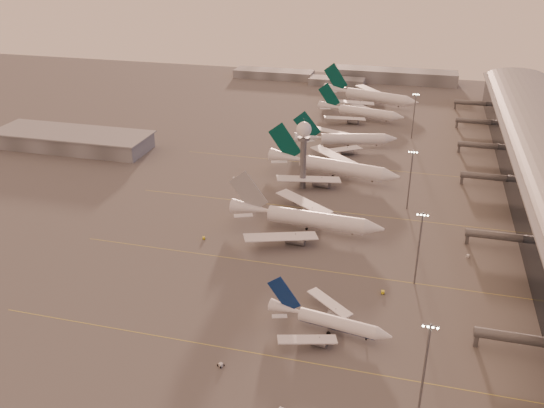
# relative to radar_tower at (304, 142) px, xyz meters

# --- Properties ---
(ground) EXTENTS (700.00, 700.00, 0.00)m
(ground) POSITION_rel_radar_tower_xyz_m (-5.00, -120.00, -20.95)
(ground) COLOR #585555
(ground) RESTS_ON ground
(taxiway_markings) EXTENTS (180.00, 185.25, 0.02)m
(taxiway_markings) POSITION_rel_radar_tower_xyz_m (25.00, -64.00, -20.94)
(taxiway_markings) COLOR gold
(taxiway_markings) RESTS_ON ground
(hangar) EXTENTS (82.00, 27.00, 8.50)m
(hangar) POSITION_rel_radar_tower_xyz_m (-125.00, 20.00, -16.63)
(hangar) COLOR slate
(hangar) RESTS_ON ground
(radar_tower) EXTENTS (6.40, 6.40, 31.10)m
(radar_tower) POSITION_rel_radar_tower_xyz_m (0.00, 0.00, 0.00)
(radar_tower) COLOR slate
(radar_tower) RESTS_ON ground
(mast_a) EXTENTS (3.60, 0.56, 25.00)m
(mast_a) POSITION_rel_radar_tower_xyz_m (53.00, -120.00, -7.21)
(mast_a) COLOR slate
(mast_a) RESTS_ON ground
(mast_b) EXTENTS (3.60, 0.56, 25.00)m
(mast_b) POSITION_rel_radar_tower_xyz_m (50.00, -65.00, -7.21)
(mast_b) COLOR slate
(mast_b) RESTS_ON ground
(mast_c) EXTENTS (3.60, 0.56, 25.00)m
(mast_c) POSITION_rel_radar_tower_xyz_m (45.00, -10.00, -7.21)
(mast_c) COLOR slate
(mast_c) RESTS_ON ground
(mast_d) EXTENTS (3.60, 0.56, 25.00)m
(mast_d) POSITION_rel_radar_tower_xyz_m (43.00, 80.00, -7.21)
(mast_d) COLOR slate
(mast_d) RESTS_ON ground
(distant_horizon) EXTENTS (165.00, 37.50, 9.00)m
(distant_horizon) POSITION_rel_radar_tower_xyz_m (-2.38, 205.14, -17.06)
(distant_horizon) COLOR slate
(distant_horizon) RESTS_ON ground
(narrowbody_mid) EXTENTS (36.08, 28.59, 14.16)m
(narrowbody_mid) POSITION_rel_radar_tower_xyz_m (27.79, -95.98, -18.08)
(narrowbody_mid) COLOR white
(narrowbody_mid) RESTS_ON ground
(widebody_white) EXTENTS (59.26, 47.36, 20.83)m
(widebody_white) POSITION_rel_radar_tower_xyz_m (9.45, -38.56, -17.34)
(widebody_white) COLOR white
(widebody_white) RESTS_ON ground
(greentail_a) EXTENTS (62.05, 49.69, 22.71)m
(greentail_a) POSITION_rel_radar_tower_xyz_m (10.76, 14.39, -16.94)
(greentail_a) COLOR white
(greentail_a) RESTS_ON ground
(greentail_b) EXTENTS (52.52, 41.88, 19.47)m
(greentail_b) POSITION_rel_radar_tower_xyz_m (10.83, 56.35, -17.51)
(greentail_b) COLOR white
(greentail_b) RESTS_ON ground
(greentail_c) EXTENTS (53.02, 42.35, 19.55)m
(greentail_c) POSITION_rel_radar_tower_xyz_m (12.03, 107.78, -17.50)
(greentail_c) COLOR white
(greentail_c) RESTS_ON ground
(greentail_d) EXTENTS (63.90, 50.82, 23.98)m
(greentail_d) POSITION_rel_radar_tower_xyz_m (13.87, 142.09, -16.71)
(greentail_d) COLOR white
(greentail_d) RESTS_ON ground
(gsv_tug_mid) EXTENTS (3.66, 3.21, 0.90)m
(gsv_tug_mid) POSITION_rel_radar_tower_xyz_m (3.66, -117.17, -20.49)
(gsv_tug_mid) COLOR silver
(gsv_tug_mid) RESTS_ON ground
(gsv_truck_b) EXTENTS (5.39, 2.22, 2.14)m
(gsv_truck_b) POSITION_rel_radar_tower_xyz_m (41.28, -73.44, -19.86)
(gsv_truck_b) COLOR yellow
(gsv_truck_b) RESTS_ON ground
(gsv_truck_c) EXTENTS (5.07, 3.61, 1.94)m
(gsv_truck_c) POSITION_rel_radar_tower_xyz_m (-24.45, -54.68, -19.96)
(gsv_truck_c) COLOR yellow
(gsv_truck_c) RESTS_ON ground
(gsv_catering_b) EXTENTS (4.86, 3.40, 3.65)m
(gsv_catering_b) POSITION_rel_radar_tower_xyz_m (67.24, -43.84, -19.13)
(gsv_catering_b) COLOR silver
(gsv_catering_b) RESTS_ON ground
(gsv_tug_far) EXTENTS (4.48, 4.32, 1.11)m
(gsv_tug_far) POSITION_rel_radar_tower_xyz_m (0.82, -16.34, -20.38)
(gsv_tug_far) COLOR silver
(gsv_tug_far) RESTS_ON ground
(gsv_truck_d) EXTENTS (1.92, 4.72, 1.88)m
(gsv_truck_d) POSITION_rel_radar_tower_xyz_m (-32.04, 1.89, -19.99)
(gsv_truck_d) COLOR silver
(gsv_truck_d) RESTS_ON ground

